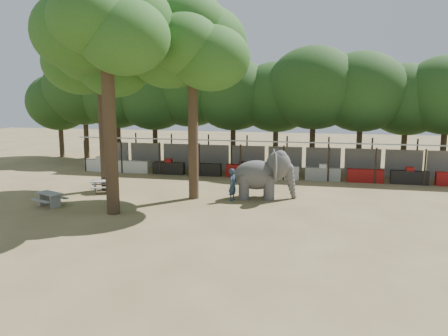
% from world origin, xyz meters
% --- Properties ---
extents(ground, '(100.00, 100.00, 0.00)m').
position_xyz_m(ground, '(0.00, 0.00, 0.00)').
color(ground, brown).
rests_on(ground, ground).
extents(vendor_stalls, '(28.00, 2.99, 2.80)m').
position_xyz_m(vendor_stalls, '(-0.00, 13.84, 1.18)').
color(vendor_stalls, '#94959A').
rests_on(vendor_stalls, ground).
extents(yard_tree_left, '(7.10, 6.90, 11.02)m').
position_xyz_m(yard_tree_left, '(-9.13, 7.19, 8.20)').
color(yard_tree_left, '#332316').
rests_on(yard_tree_left, ground).
extents(yard_tree_center, '(7.10, 6.90, 12.04)m').
position_xyz_m(yard_tree_center, '(-6.13, 2.19, 9.21)').
color(yard_tree_center, '#332316').
rests_on(yard_tree_center, ground).
extents(yard_tree_back, '(7.10, 6.90, 11.36)m').
position_xyz_m(yard_tree_back, '(-3.13, 6.19, 8.54)').
color(yard_tree_back, '#332316').
rests_on(yard_tree_back, ground).
extents(backdrop_trees, '(46.46, 5.95, 8.33)m').
position_xyz_m(backdrop_trees, '(0.00, 19.00, 5.51)').
color(backdrop_trees, '#332316').
rests_on(backdrop_trees, ground).
extents(elephant, '(3.72, 2.78, 2.78)m').
position_xyz_m(elephant, '(0.92, 6.90, 1.39)').
color(elephant, '#484646').
rests_on(elephant, ground).
extents(handler, '(0.58, 0.74, 1.82)m').
position_xyz_m(handler, '(-0.71, 5.96, 0.91)').
color(handler, '#26384C').
rests_on(handler, ground).
extents(picnic_table_near, '(1.89, 1.81, 0.75)m').
position_xyz_m(picnic_table_near, '(-9.95, 2.54, 0.49)').
color(picnic_table_near, gray).
rests_on(picnic_table_near, ground).
extents(picnic_table_far, '(1.85, 1.78, 0.73)m').
position_xyz_m(picnic_table_far, '(-8.79, 6.23, 0.47)').
color(picnic_table_far, gray).
rests_on(picnic_table_far, ground).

